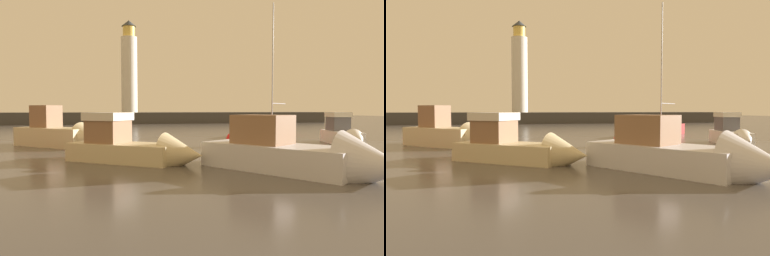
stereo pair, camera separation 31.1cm
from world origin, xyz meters
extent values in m
plane|color=#4C4742|center=(0.00, 32.87, 0.00)|extent=(220.00, 220.00, 0.00)
cube|color=#423F3D|center=(0.00, 65.75, 1.07)|extent=(82.49, 6.99, 2.15)
cylinder|color=silver|center=(0.90, 65.75, 9.35)|extent=(3.04, 3.04, 14.42)
cylinder|color=#F2CC59|center=(0.90, 65.75, 17.57)|extent=(2.28, 2.28, 2.02)
cone|color=#33383D|center=(0.90, 65.75, 19.16)|extent=(2.74, 2.74, 1.15)
cube|color=silver|center=(4.68, 12.09, 0.56)|extent=(5.87, 6.95, 1.13)
cone|color=silver|center=(6.89, 8.80, 0.62)|extent=(3.42, 3.38, 2.53)
cube|color=#8C6647|center=(4.27, 12.70, 1.78)|extent=(2.84, 2.99, 1.31)
cube|color=beige|center=(-6.53, 24.86, 0.68)|extent=(6.15, 5.83, 1.36)
cone|color=beige|center=(-3.78, 22.40, 0.75)|extent=(2.90, 2.91, 2.12)
cube|color=#8C6647|center=(-7.18, 25.44, 2.17)|extent=(2.35, 2.32, 1.63)
cube|color=beige|center=(-1.86, 16.13, 0.47)|extent=(5.86, 5.05, 0.95)
cone|color=beige|center=(0.88, 14.17, 0.52)|extent=(2.80, 2.83, 2.08)
cube|color=#8C6647|center=(-2.61, 16.67, 1.53)|extent=(2.46, 2.44, 1.16)
cube|color=silver|center=(-2.61, 16.67, 2.32)|extent=(2.71, 2.69, 0.41)
cube|color=white|center=(15.00, 21.58, 0.50)|extent=(2.84, 5.23, 1.00)
cone|color=white|center=(14.23, 18.80, 0.55)|extent=(1.83, 1.76, 1.51)
cube|color=#595960|center=(15.19, 22.29, 1.55)|extent=(1.76, 2.25, 1.09)
cube|color=silver|center=(15.19, 22.29, 2.28)|extent=(1.93, 2.47, 0.38)
cube|color=#B21E1E|center=(13.97, 30.85, 0.56)|extent=(7.29, 7.34, 1.12)
cylinder|color=#B7B7BC|center=(13.39, 30.27, 7.23)|extent=(0.12, 0.12, 12.22)
cylinder|color=#B7B7BC|center=(14.99, 31.88, 3.32)|extent=(3.25, 3.29, 0.09)
sphere|color=red|center=(6.13, 21.64, 0.52)|extent=(1.05, 1.05, 1.05)
camera|label=1|loc=(-2.41, -1.79, 2.67)|focal=32.14mm
camera|label=2|loc=(-2.10, -1.85, 2.67)|focal=32.14mm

